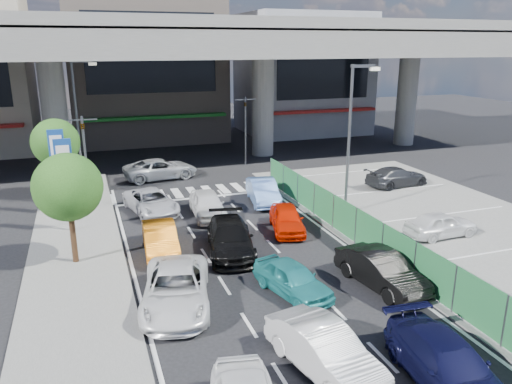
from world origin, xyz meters
name	(u,v)px	position (x,y,z in m)	size (l,w,h in m)	color
ground	(263,279)	(0.00, 0.00, 0.00)	(120.00, 120.00, 0.00)	black
parking_lot	(454,229)	(11.00, 2.00, 0.03)	(12.00, 28.00, 0.06)	#61615E
sidewalk_left	(76,263)	(-7.00, 4.00, 0.06)	(4.00, 30.00, 0.12)	#61615E
fence_run	(367,234)	(5.30, 1.00, 0.90)	(0.16, 22.00, 1.80)	#226336
expressway	(162,47)	(0.00, 22.00, 8.76)	(64.00, 14.00, 10.75)	slate
building_center	(145,60)	(0.00, 32.97, 7.49)	(14.00, 10.90, 15.00)	gray
building_east	(302,74)	(16.00, 31.97, 5.99)	(12.00, 10.90, 12.00)	gray
traffic_light_left	(84,139)	(-6.20, 12.00, 3.94)	(1.60, 1.24, 5.20)	#595B60
traffic_light_right	(245,114)	(5.50, 19.00, 3.94)	(1.60, 1.24, 5.20)	#595B60
street_lamp_right	(352,128)	(7.17, 6.00, 4.77)	(1.65, 0.22, 8.00)	#595B60
street_lamp_left	(79,111)	(-6.33, 18.00, 4.77)	(1.65, 0.22, 8.00)	#595B60
signboard_near	(65,173)	(-7.20, 7.99, 3.06)	(0.80, 0.14, 4.70)	#595B60
signboard_far	(58,160)	(-7.60, 10.99, 3.06)	(0.80, 0.14, 4.70)	#595B60
tree_near	(68,187)	(-7.00, 4.00, 3.39)	(2.80, 2.80, 4.80)	#382314
tree_far	(55,143)	(-7.80, 14.50, 3.39)	(2.80, 2.80, 4.80)	#382314
hatch_white_back_mid	(324,350)	(-0.35, -6.01, 0.69)	(1.46, 4.17, 1.37)	silver
minivan_navy_back	(448,365)	(2.49, -7.69, 0.67)	(1.86, 4.59, 1.33)	black
sedan_white_mid_left	(176,289)	(-3.62, -0.97, 0.69)	(2.29, 4.97, 1.38)	white
taxi_teal_mid	(292,279)	(0.62, -1.47, 0.62)	(1.46, 3.62, 1.23)	teal
hatch_black_mid_right	(381,270)	(4.05, -2.08, 0.69)	(1.46, 4.19, 1.38)	black
taxi_orange_left	(160,239)	(-3.42, 4.01, 0.66)	(1.40, 4.01, 1.32)	orange
sedan_black_mid	(230,238)	(-0.45, 3.02, 0.69)	(1.93, 4.76, 1.38)	black
taxi_orange_right	(287,219)	(2.96, 4.66, 0.63)	(1.49, 3.71, 1.26)	red
wagon_silver_front_left	(151,202)	(-3.01, 9.77, 0.62)	(2.06, 4.47, 1.24)	silver
sedan_white_front_mid	(208,204)	(-0.24, 8.07, 0.69)	(1.63, 4.05, 1.38)	white
kei_truck_front_right	(263,191)	(3.45, 9.43, 0.69)	(1.46, 4.19, 1.38)	#567DC0
crossing_wagon_silver	(161,169)	(-1.37, 16.88, 0.69)	(2.30, 5.00, 1.39)	#ADB0B4
parked_sedan_white	(441,224)	(9.60, 1.40, 0.67)	(1.45, 3.60, 1.23)	white
parked_sedan_dgrey	(397,177)	(12.84, 9.72, 0.69)	(1.76, 4.33, 1.26)	#2A2B2F
traffic_cone	(342,209)	(6.64, 5.73, 0.42)	(0.37, 0.37, 0.72)	#FF4A0E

